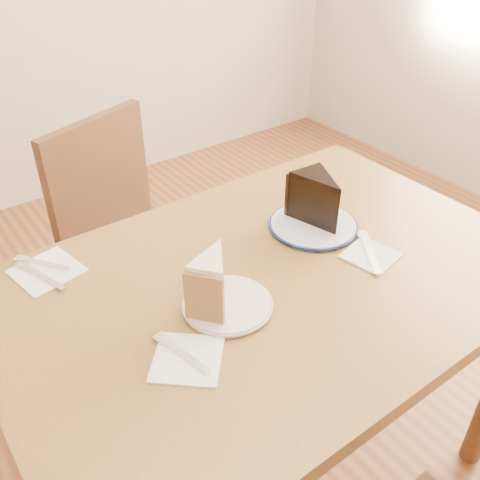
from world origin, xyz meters
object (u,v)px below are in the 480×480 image
chocolate_cake (320,203)px  plate_cream (228,305)px  chair_far (140,249)px  carrot_cake (213,280)px  table (270,307)px  plate_navy (313,225)px

chocolate_cake → plate_cream: bearing=21.6°
chair_far → carrot_cake: size_ratio=8.46×
plate_cream → table: bearing=12.1°
chair_far → plate_navy: 0.61m
table → plate_navy: (0.20, 0.08, 0.10)m
chair_far → carrot_cake: (-0.11, -0.59, 0.31)m
table → carrot_cake: size_ratio=11.26×
table → chair_far: 0.60m
table → carrot_cake: bearing=-176.8°
plate_navy → carrot_cake: (-0.36, -0.09, 0.06)m
chair_far → table: bearing=75.6°
plate_navy → plate_cream: bearing=-161.5°
table → plate_navy: 0.24m
chair_far → chocolate_cake: chair_far is taller
plate_cream → plate_navy: size_ratio=0.84×
chair_far → plate_navy: bearing=97.6°
chair_far → plate_navy: chair_far is taller
plate_cream → plate_navy: bearing=18.5°
table → chocolate_cake: bearing=20.7°
plate_cream → plate_navy: (0.34, 0.12, 0.00)m
carrot_cake → table: bearing=55.1°
chair_far → chocolate_cake: 0.65m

